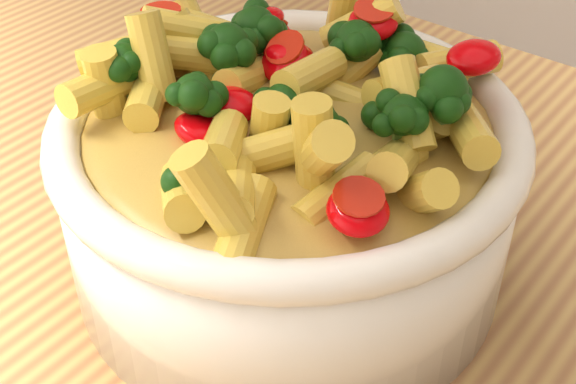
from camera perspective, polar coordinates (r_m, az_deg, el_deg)
The scene contains 2 objects.
serving_bowl at distance 0.44m, azimuth 0.00°, elevation 0.14°, with size 0.25×0.25×0.11m.
pasta_salad at distance 0.40m, azimuth 0.00°, elevation 7.65°, with size 0.20×0.20×0.04m.
Camera 1 is at (0.18, -0.20, 1.23)m, focal length 50.00 mm.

